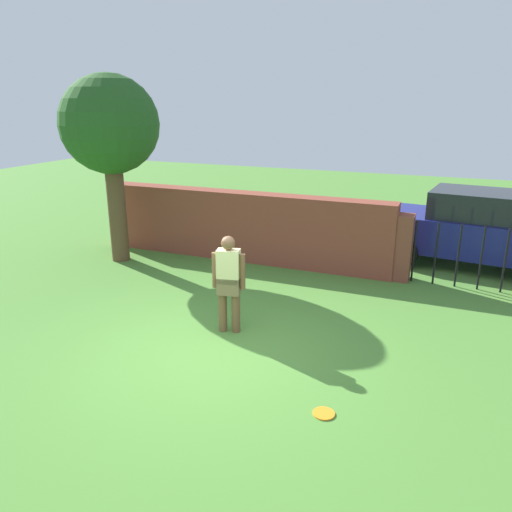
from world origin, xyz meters
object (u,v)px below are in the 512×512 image
tree (110,128)px  car (476,229)px  person (229,280)px  frisbee_orange (324,413)px

tree → car: 8.45m
tree → person: tree is taller
tree → car: bearing=19.4°
person → frisbee_orange: 2.74m
frisbee_orange → person: bearing=141.6°
car → frisbee_orange: bearing=-96.9°
person → car: (3.69, 5.17, -0.04)m
person → frisbee_orange: size_ratio=6.00×
person → frisbee_orange: person is taller
tree → frisbee_orange: size_ratio=15.56×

